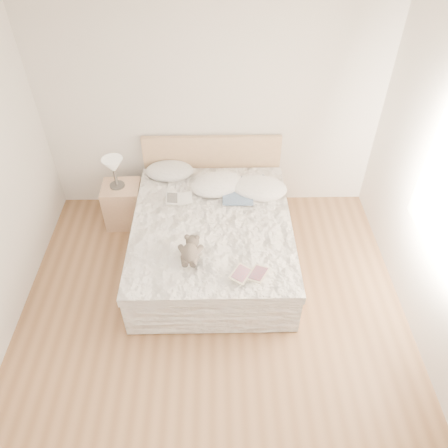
{
  "coord_description": "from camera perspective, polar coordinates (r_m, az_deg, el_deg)",
  "views": [
    {
      "loc": [
        0.07,
        -2.38,
        3.76
      ],
      "look_at": [
        0.13,
        1.05,
        0.62
      ],
      "focal_mm": 35.0,
      "sensor_mm": 36.0,
      "label": 1
    }
  ],
  "objects": [
    {
      "name": "floor",
      "position": [
        4.45,
        -1.48,
        -15.22
      ],
      "size": [
        4.0,
        4.5,
        0.0
      ],
      "primitive_type": "cube",
      "color": "brown",
      "rests_on": "ground"
    },
    {
      "name": "ceiling",
      "position": [
        2.6,
        -2.58,
        18.43
      ],
      "size": [
        4.0,
        4.5,
        0.0
      ],
      "primitive_type": "cube",
      "color": "white",
      "rests_on": "ground"
    },
    {
      "name": "wall_back",
      "position": [
        5.22,
        -1.72,
        14.96
      ],
      "size": [
        4.0,
        0.02,
        2.7
      ],
      "primitive_type": "cube",
      "color": "silver",
      "rests_on": "ground"
    },
    {
      "name": "bed",
      "position": [
        4.97,
        -1.53,
        -1.58
      ],
      "size": [
        1.72,
        2.14,
        1.0
      ],
      "color": "tan",
      "rests_on": "floor"
    },
    {
      "name": "nightstand",
      "position": [
        5.57,
        -12.98,
        2.51
      ],
      "size": [
        0.46,
        0.41,
        0.56
      ],
      "primitive_type": "cube",
      "rotation": [
        0.0,
        0.0,
        0.03
      ],
      "color": "tan",
      "rests_on": "floor"
    },
    {
      "name": "table_lamp",
      "position": [
        5.25,
        -14.24,
        7.24
      ],
      "size": [
        0.29,
        0.29,
        0.39
      ],
      "color": "#47433E",
      "rests_on": "nightstand"
    },
    {
      "name": "pillow_left",
      "position": [
        5.41,
        -7.11,
        6.91
      ],
      "size": [
        0.59,
        0.42,
        0.17
      ],
      "primitive_type": "ellipsoid",
      "rotation": [
        0.0,
        0.0,
        -0.03
      ],
      "color": "silver",
      "rests_on": "bed"
    },
    {
      "name": "pillow_middle",
      "position": [
        5.15,
        -0.89,
        5.21
      ],
      "size": [
        0.74,
        0.62,
        0.19
      ],
      "primitive_type": "ellipsoid",
      "rotation": [
        0.0,
        0.0,
        0.31
      ],
      "color": "white",
      "rests_on": "bed"
    },
    {
      "name": "pillow_right",
      "position": [
        5.11,
        4.68,
        4.71
      ],
      "size": [
        0.7,
        0.54,
        0.19
      ],
      "primitive_type": "ellipsoid",
      "rotation": [
        0.0,
        0.0,
        -0.16
      ],
      "color": "white",
      "rests_on": "bed"
    },
    {
      "name": "blouse",
      "position": [
        5.07,
        1.79,
        4.33
      ],
      "size": [
        0.56,
        0.6,
        0.02
      ],
      "primitive_type": null,
      "rotation": [
        0.0,
        0.0,
        -0.03
      ],
      "color": "#3C5271",
      "rests_on": "bed"
    },
    {
      "name": "photo_book",
      "position": [
        4.98,
        -5.89,
        3.28
      ],
      "size": [
        0.33,
        0.24,
        0.02
      ],
      "primitive_type": "cube",
      "rotation": [
        0.0,
        0.0,
        0.07
      ],
      "color": "white",
      "rests_on": "bed"
    },
    {
      "name": "childrens_book",
      "position": [
        4.15,
        3.36,
        -6.59
      ],
      "size": [
        0.39,
        0.36,
        0.02
      ],
      "primitive_type": "cube",
      "rotation": [
        0.0,
        0.0,
        -0.52
      ],
      "color": "beige",
      "rests_on": "bed"
    },
    {
      "name": "teddy_bear",
      "position": [
        4.27,
        -4.49,
        -4.36
      ],
      "size": [
        0.23,
        0.32,
        0.16
      ],
      "primitive_type": null,
      "rotation": [
        0.0,
        0.0,
        -0.03
      ],
      "color": "brown",
      "rests_on": "bed"
    }
  ]
}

